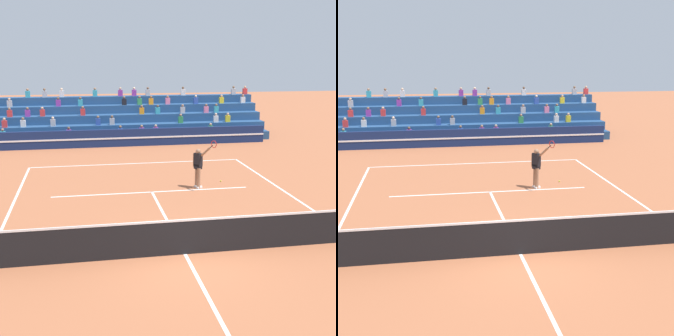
{
  "view_description": "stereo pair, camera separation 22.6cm",
  "coord_description": "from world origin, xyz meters",
  "views": [
    {
      "loc": [
        -2.74,
        -12.16,
        5.52
      ],
      "look_at": [
        0.61,
        6.04,
        1.1
      ],
      "focal_mm": 50.0,
      "sensor_mm": 36.0,
      "label": 1
    },
    {
      "loc": [
        -2.52,
        -12.2,
        5.52
      ],
      "look_at": [
        0.61,
        6.04,
        1.1
      ],
      "focal_mm": 50.0,
      "sensor_mm": 36.0,
      "label": 2
    }
  ],
  "objects": [
    {
      "name": "ground_plane",
      "position": [
        0.0,
        0.0,
        0.0
      ],
      "size": [
        120.0,
        120.0,
        0.0
      ],
      "primitive_type": "plane",
      "color": "#AD603D"
    },
    {
      "name": "court_lines",
      "position": [
        0.0,
        0.0,
        0.0
      ],
      "size": [
        11.1,
        23.9,
        0.01
      ],
      "color": "white",
      "rests_on": "ground"
    },
    {
      "name": "bleacher_stand",
      "position": [
        -0.01,
        20.66,
        1.02
      ],
      "size": [
        19.61,
        4.75,
        3.38
      ],
      "color": "navy",
      "rests_on": "ground"
    },
    {
      "name": "tennis_ball",
      "position": [
        3.32,
        7.51,
        0.03
      ],
      "size": [
        0.07,
        0.07,
        0.07
      ],
      "primitive_type": "sphere",
      "color": "#C6DB33",
      "rests_on": "ground"
    },
    {
      "name": "sponsor_banner_wall",
      "position": [
        0.0,
        16.86,
        0.55
      ],
      "size": [
        18.0,
        0.26,
        1.1
      ],
      "color": "navy",
      "rests_on": "ground"
    },
    {
      "name": "tennis_net",
      "position": [
        0.0,
        0.0,
        0.54
      ],
      "size": [
        12.0,
        0.1,
        1.1
      ],
      "color": "#2D6B38",
      "rests_on": "ground"
    },
    {
      "name": "tennis_player",
      "position": [
        2.06,
        6.7,
        0.98
      ],
      "size": [
        0.76,
        1.2,
        2.25
      ],
      "color": "#9E7051",
      "rests_on": "ground"
    }
  ]
}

